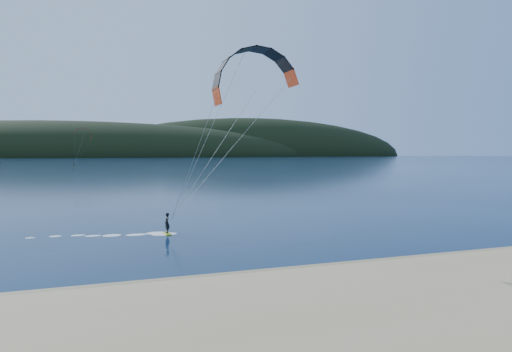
# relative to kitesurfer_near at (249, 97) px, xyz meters

# --- Properties ---
(ground) EXTENTS (1800.00, 1800.00, 0.00)m
(ground) POSITION_rel_kitesurfer_near_xyz_m (-2.59, -15.30, -10.69)
(ground) COLOR #061631
(ground) RESTS_ON ground
(wet_sand) EXTENTS (220.00, 2.50, 0.10)m
(wet_sand) POSITION_rel_kitesurfer_near_xyz_m (-2.59, -10.80, -10.64)
(wet_sand) COLOR #957E57
(wet_sand) RESTS_ON ground
(headland) EXTENTS (1200.00, 310.00, 140.00)m
(headland) POSITION_rel_kitesurfer_near_xyz_m (-1.96, 729.98, -10.69)
(headland) COLOR black
(headland) RESTS_ON ground
(kitesurfer_near) EXTENTS (20.52, 6.40, 13.80)m
(kitesurfer_near) POSITION_rel_kitesurfer_near_xyz_m (0.00, 0.00, 0.00)
(kitesurfer_near) COLOR #B2C016
(kitesurfer_near) RESTS_ON ground
(kitesurfer_far) EXTENTS (8.72, 6.22, 16.74)m
(kitesurfer_far) POSITION_rel_kitesurfer_near_xyz_m (-19.08, 177.30, 2.63)
(kitesurfer_far) COLOR #B2C016
(kitesurfer_far) RESTS_ON ground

